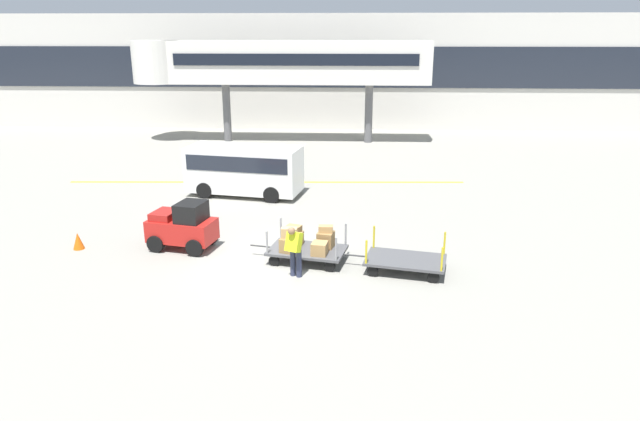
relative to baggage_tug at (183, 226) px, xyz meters
The scene contains 10 objects.
ground_plane 3.31m from the baggage_tug, 16.66° to the right, with size 120.00×120.00×0.00m, color gray.
apron_lead_line 8.77m from the baggage_tug, 80.33° to the left, with size 18.50×0.20×0.01m, color yellow.
terminal_building 25.46m from the baggage_tug, 82.98° to the left, with size 59.78×2.51×8.02m.
jet_bridge 19.52m from the baggage_tug, 89.17° to the left, with size 18.60×3.00×6.27m.
baggage_tug is the anchor object (origin of this frame).
baggage_cart_lead 4.14m from the baggage_tug, 12.08° to the right, with size 3.09×1.85×1.16m.
baggage_cart_middle 7.17m from the baggage_tug, 12.03° to the right, with size 3.09×1.85×1.10m.
baggage_handler 4.33m from the baggage_tug, 28.44° to the right, with size 0.54×0.55×1.56m.
shuttle_van 6.50m from the baggage_tug, 82.51° to the left, with size 5.06×2.72×2.10m.
safety_cone_near 3.45m from the baggage_tug, behind, with size 0.36×0.36×0.55m, color #EA590F.
Camera 1 is at (2.20, -15.90, 6.69)m, focal length 31.55 mm.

